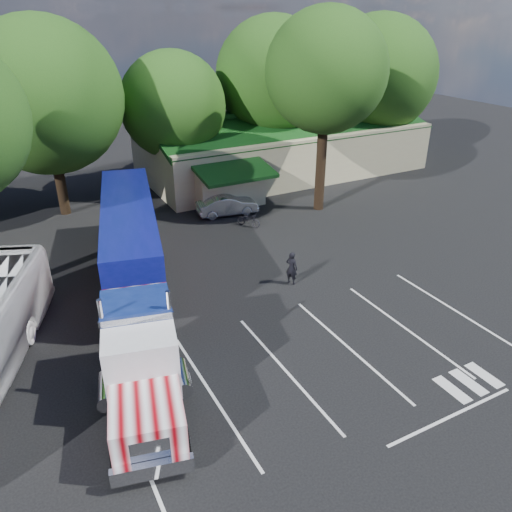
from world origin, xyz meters
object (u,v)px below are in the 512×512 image
woman (292,268)px  bicycle (249,220)px  silver_sedan (227,205)px  semi_truck (132,257)px

woman → bicycle: woman is taller
bicycle → silver_sedan: (-0.39, 2.54, 0.25)m
semi_truck → silver_sedan: semi_truck is taller
woman → silver_sedan: bearing=-36.4°
semi_truck → bicycle: (9.29, 5.89, -1.99)m
semi_truck → silver_sedan: 12.39m
semi_truck → bicycle: size_ratio=11.99×
semi_truck → bicycle: 11.18m
woman → bicycle: bearing=-41.1°
semi_truck → woman: semi_truck is taller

